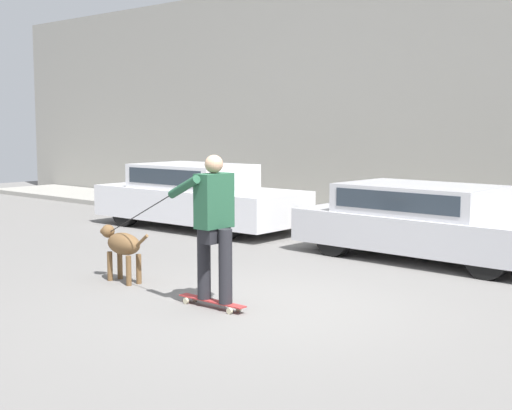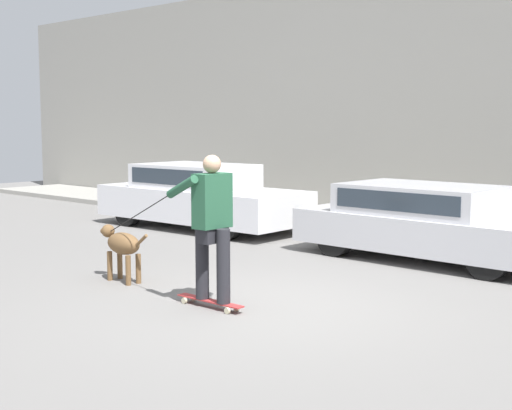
% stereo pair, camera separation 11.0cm
% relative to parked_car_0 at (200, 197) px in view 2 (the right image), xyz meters
% --- Properties ---
extents(ground_plane, '(36.00, 36.00, 0.00)m').
position_rel_parked_car_0_xyz_m(ground_plane, '(4.96, -3.79, -0.62)').
color(ground_plane, slate).
extents(sidewalk_curb, '(30.00, 2.21, 0.12)m').
position_rel_parked_car_0_xyz_m(sidewalk_curb, '(4.96, 2.11, -0.56)').
color(sidewalk_curb, gray).
rests_on(sidewalk_curb, ground_plane).
extents(parked_car_0, '(4.45, 1.86, 1.27)m').
position_rel_parked_car_0_xyz_m(parked_car_0, '(0.00, 0.00, 0.00)').
color(parked_car_0, black).
rests_on(parked_car_0, ground_plane).
extents(parked_car_1, '(4.11, 1.75, 1.15)m').
position_rel_parked_car_0_xyz_m(parked_car_1, '(5.02, 0.00, -0.05)').
color(parked_car_1, black).
rests_on(parked_car_1, ground_plane).
extents(dog, '(1.01, 0.32, 0.73)m').
position_rel_parked_car_0_xyz_m(dog, '(2.77, -4.05, -0.14)').
color(dog, brown).
rests_on(dog, ground_plane).
extents(skateboarder, '(2.62, 0.63, 1.73)m').
position_rel_parked_car_0_xyz_m(skateboarder, '(4.62, -4.22, 0.36)').
color(skateboarder, beige).
rests_on(skateboarder, ground_plane).
extents(fire_hydrant, '(0.18, 0.18, 0.78)m').
position_rel_parked_car_0_xyz_m(fire_hydrant, '(2.86, 0.76, -0.21)').
color(fire_hydrant, gold).
rests_on(fire_hydrant, ground_plane).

